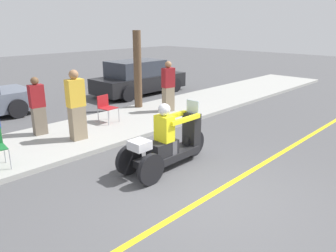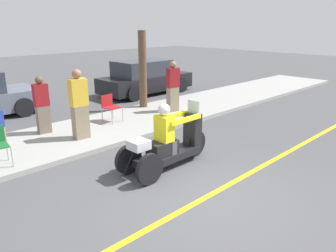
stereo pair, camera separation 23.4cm
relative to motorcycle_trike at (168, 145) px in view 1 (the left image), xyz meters
The scene contains 10 objects.
ground_plane 1.58m from the motorcycle_trike, 105.74° to the right, with size 60.00×60.00×0.00m, color #4C4C4F.
lane_stripe 1.53m from the motorcycle_trike, 89.98° to the right, with size 24.00×0.12×0.01m.
sidewalk_strip 3.22m from the motorcycle_trike, 97.30° to the left, with size 28.00×2.80×0.12m.
motorcycle_trike is the anchor object (origin of this frame).
spectator_mid_group 4.39m from the motorcycle_trike, 43.76° to the left, with size 0.44×0.31×1.71m.
spectator_end_of_line 2.81m from the motorcycle_trike, 101.46° to the left, with size 0.44×0.28×1.81m.
spectator_by_tree 3.98m from the motorcycle_trike, 105.48° to the left, with size 0.39×0.25×1.57m.
folding_chair_curbside 3.61m from the motorcycle_trike, 75.55° to the left, with size 0.52×0.52×0.82m.
parked_car_lot_center 7.98m from the motorcycle_trike, 53.36° to the left, with size 4.28×1.93×1.48m.
tree_trunk 5.18m from the motorcycle_trike, 56.03° to the left, with size 0.28×0.28×2.68m.
Camera 1 is at (-4.36, -3.15, 3.02)m, focal length 35.00 mm.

